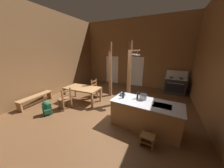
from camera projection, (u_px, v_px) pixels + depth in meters
name	position (u px, v px, depth m)	size (l,w,h in m)	color
ground_plane	(106.00, 110.00, 4.96)	(7.96, 8.98, 0.10)	brown
wall_back	(133.00, 54.00, 7.92)	(7.96, 0.14, 4.54)	brown
wall_left	(42.00, 55.00, 5.80)	(0.14, 8.98, 4.54)	brown
glazed_door_back_left	(112.00, 70.00, 8.87)	(1.00, 0.01, 2.05)	white
glazed_panel_back_right	(137.00, 72.00, 8.06)	(0.84, 0.01, 2.05)	white
kitchen_island	(145.00, 115.00, 3.71)	(2.23, 1.13, 0.89)	#9E7044
stove_range	(175.00, 85.00, 6.71)	(1.20, 0.89, 1.32)	#242424
support_post_with_pot_rack	(130.00, 72.00, 5.24)	(0.54, 0.24, 2.89)	brown
support_post_center	(110.00, 70.00, 6.10)	(0.14, 0.14, 2.89)	brown
step_stool	(147.00, 139.00, 3.04)	(0.38, 0.30, 0.30)	brown
dining_table	(82.00, 89.00, 5.53)	(1.73, 0.96, 0.74)	#9E7044
ladderback_chair_near_window	(65.00, 99.00, 4.89)	(0.52, 0.52, 0.95)	brown
ladderback_chair_by_post	(96.00, 88.00, 6.27)	(0.49, 0.49, 0.95)	brown
bench_along_left_wall	(36.00, 98.00, 5.32)	(0.48, 1.61, 0.44)	#9E7044
backpack	(47.00, 107.00, 4.45)	(0.38, 0.39, 0.60)	#1E5138
stockpot_on_counter	(143.00, 97.00, 3.75)	(0.32, 0.25, 0.19)	#B7BABF
mixing_bowl_on_counter	(122.00, 94.00, 4.12)	(0.21, 0.21, 0.08)	slate
bottle_tall_on_counter	(137.00, 95.00, 3.83)	(0.07, 0.07, 0.30)	#1E2328
bottle_short_on_counter	(123.00, 95.00, 3.87)	(0.07, 0.07, 0.30)	#1E2328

